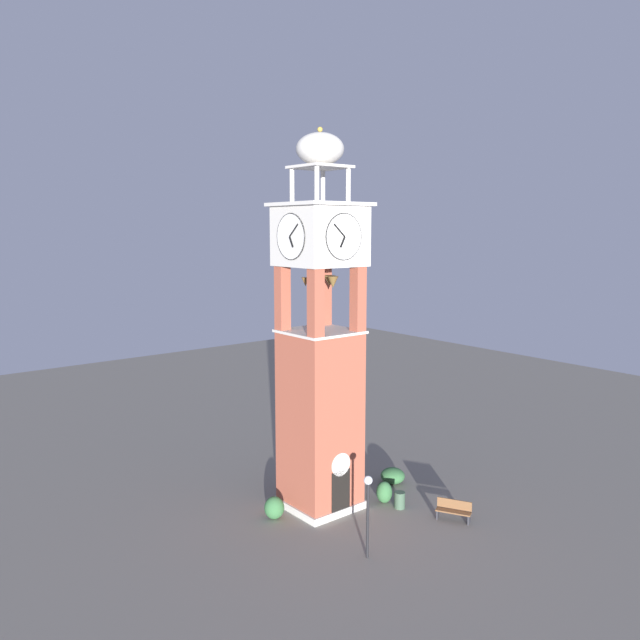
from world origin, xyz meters
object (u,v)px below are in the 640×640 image
object	(u,v)px
clock_tower	(320,356)
trash_bin	(400,500)
park_bench	(454,510)
lamp_post	(368,501)

from	to	relation	value
clock_tower	trash_bin	size ratio (longest dim) A/B	22.36
park_bench	lamp_post	xyz separation A→B (m)	(-5.40, 0.06, 1.98)
clock_tower	lamp_post	bearing A→B (deg)	-107.38
park_bench	lamp_post	world-z (taller)	lamp_post
clock_tower	lamp_post	world-z (taller)	clock_tower
park_bench	lamp_post	bearing A→B (deg)	179.41
trash_bin	park_bench	bearing A→B (deg)	-68.06
clock_tower	park_bench	world-z (taller)	clock_tower
trash_bin	clock_tower	bearing A→B (deg)	137.11
lamp_post	trash_bin	bearing A→B (deg)	28.84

